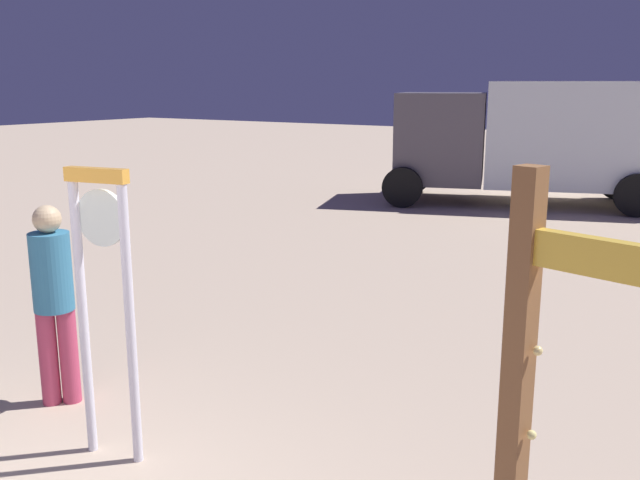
# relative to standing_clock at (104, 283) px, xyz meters

# --- Properties ---
(standing_clock) EXTENTS (0.50, 0.17, 2.15)m
(standing_clock) POSITION_rel_standing_clock_xyz_m (0.00, 0.00, 0.00)
(standing_clock) COLOR white
(standing_clock) RESTS_ON ground_plane
(arrow_sign) EXTENTS (1.08, 0.43, 2.40)m
(arrow_sign) POSITION_rel_standing_clock_xyz_m (3.44, -0.61, 0.28)
(arrow_sign) COLOR #906039
(arrow_sign) RESTS_ON ground_plane
(person_near_clock) EXTENTS (0.33, 0.33, 1.74)m
(person_near_clock) POSITION_rel_standing_clock_xyz_m (-1.08, 0.35, -0.36)
(person_near_clock) COLOR #C54061
(person_near_clock) RESTS_ON ground_plane
(box_truck_near) EXTENTS (7.33, 4.59, 2.76)m
(box_truck_near) POSITION_rel_standing_clock_xyz_m (-0.34, 13.04, 0.22)
(box_truck_near) COLOR white
(box_truck_near) RESTS_ON ground_plane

